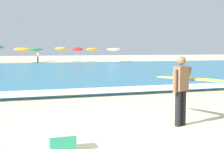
% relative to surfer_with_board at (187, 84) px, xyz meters
% --- Properties ---
extents(ground_plane, '(160.00, 160.00, 0.00)m').
position_rel_surfer_with_board_xyz_m(ground_plane, '(-1.78, -0.28, -1.03)').
color(ground_plane, beige).
extents(sea, '(120.00, 28.00, 0.14)m').
position_rel_surfer_with_board_xyz_m(sea, '(-1.78, 18.97, -0.96)').
color(sea, teal).
rests_on(sea, ground).
extents(surf_foam, '(120.00, 1.74, 0.01)m').
position_rel_surfer_with_board_xyz_m(surf_foam, '(-1.78, 5.57, -0.89)').
color(surf_foam, white).
rests_on(surf_foam, sea).
extents(surfer_with_board, '(1.35, 2.72, 1.73)m').
position_rel_surfer_with_board_xyz_m(surfer_with_board, '(0.00, 0.00, 0.00)').
color(surfer_with_board, black).
rests_on(surfer_with_board, ground).
extents(beach_umbrella_2, '(2.21, 2.24, 2.20)m').
position_rel_surfer_with_board_xyz_m(beach_umbrella_2, '(-3.78, 36.45, 0.85)').
color(beach_umbrella_2, beige).
rests_on(beach_umbrella_2, ground).
extents(beach_umbrella_3, '(2.10, 2.11, 2.08)m').
position_rel_surfer_with_board_xyz_m(beach_umbrella_3, '(-1.86, 38.73, 0.81)').
color(beach_umbrella_3, beige).
rests_on(beach_umbrella_3, ground).
extents(beach_umbrella_4, '(1.79, 1.82, 2.29)m').
position_rel_surfer_with_board_xyz_m(beach_umbrella_4, '(1.82, 37.68, 0.97)').
color(beach_umbrella_4, beige).
rests_on(beach_umbrella_4, ground).
extents(beach_umbrella_5, '(1.71, 1.75, 2.29)m').
position_rel_surfer_with_board_xyz_m(beach_umbrella_5, '(4.26, 37.58, 0.89)').
color(beach_umbrella_5, beige).
rests_on(beach_umbrella_5, ground).
extents(beach_umbrella_6, '(1.89, 1.92, 2.17)m').
position_rel_surfer_with_board_xyz_m(beach_umbrella_6, '(6.89, 38.69, 0.82)').
color(beach_umbrella_6, beige).
rests_on(beach_umbrella_6, ground).
extents(beach_umbrella_7, '(2.16, 2.18, 2.13)m').
position_rel_surfer_with_board_xyz_m(beach_umbrella_7, '(9.66, 36.22, 0.82)').
color(beach_umbrella_7, beige).
rests_on(beach_umbrella_7, ground).
extents(beachgoer_near_row_left, '(0.32, 0.20, 1.58)m').
position_rel_surfer_with_board_xyz_m(beachgoer_near_row_left, '(-1.63, 36.73, -0.19)').
color(beachgoer_near_row_left, '#383842').
rests_on(beachgoer_near_row_left, ground).
extents(cooler_box, '(0.49, 0.35, 0.37)m').
position_rel_surfer_with_board_xyz_m(cooler_box, '(-3.29, -1.03, -0.85)').
color(cooler_box, '#2D9E75').
rests_on(cooler_box, ground).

